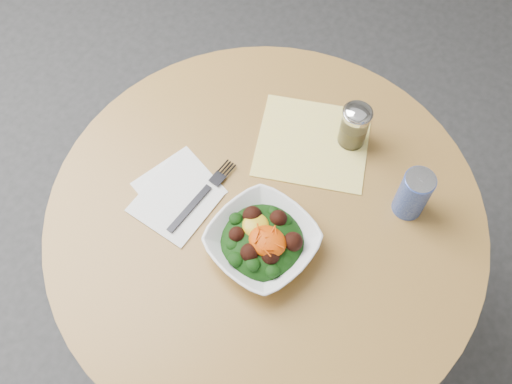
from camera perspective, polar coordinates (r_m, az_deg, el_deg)
ground at (r=1.86m, az=0.62°, el=-12.35°), size 6.00×6.00×0.00m
table at (r=1.34m, az=0.84°, el=-5.93°), size 0.90×0.90×0.75m
cloth_napkin at (r=1.25m, az=5.68°, el=4.94°), size 0.30×0.28×0.00m
paper_napkins at (r=1.19m, az=-7.91°, el=-0.31°), size 0.19×0.21×0.00m
salad_bowl at (r=1.11m, az=0.64°, el=-4.93°), size 0.24×0.24×0.08m
fork at (r=1.18m, az=-5.25°, el=-0.14°), size 0.04×0.20×0.00m
spice_shaker at (r=1.22m, az=9.82°, el=6.57°), size 0.06×0.06×0.11m
beverage_can at (r=1.16m, az=15.47°, el=-0.18°), size 0.06×0.06×0.12m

